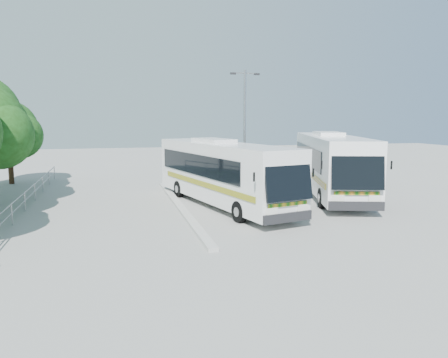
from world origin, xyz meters
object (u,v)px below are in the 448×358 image
object	(u,v)px
coach_main	(222,172)
coach_adjacent	(331,163)
tree_far_e	(9,129)
lamppost	(245,126)

from	to	relation	value
coach_main	coach_adjacent	xyz separation A→B (m)	(7.23, 1.57, 0.13)
tree_far_e	lamppost	world-z (taller)	lamppost
tree_far_e	lamppost	bearing A→B (deg)	-27.35
coach_adjacent	lamppost	distance (m)	5.72
tree_far_e	lamppost	size ratio (longest dim) A/B	0.78
tree_far_e	lamppost	distance (m)	16.87
coach_adjacent	lamppost	xyz separation A→B (m)	(-4.89, 1.99, 2.21)
tree_far_e	coach_adjacent	size ratio (longest dim) A/B	0.45
coach_main	coach_adjacent	distance (m)	7.40
tree_far_e	coach_main	bearing A→B (deg)	-41.79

